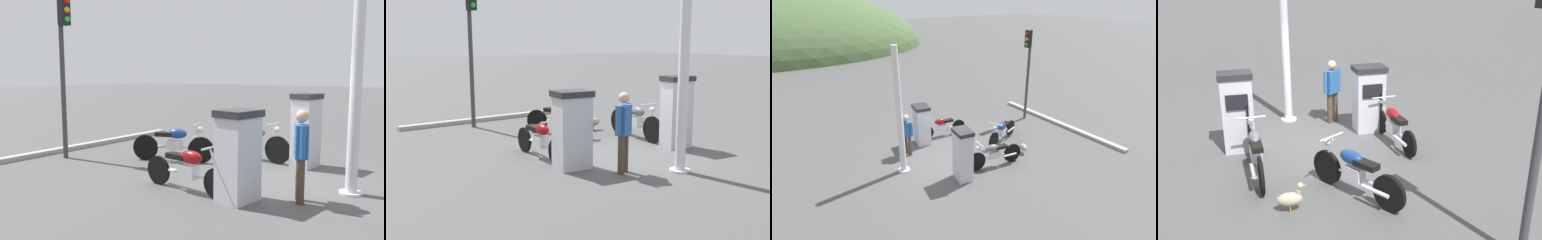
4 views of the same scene
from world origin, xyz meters
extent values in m
plane|color=#4C4C4C|center=(0.00, 0.00, 0.00)|extent=(120.00, 120.00, 0.00)
cube|color=silver|center=(-0.33, -1.51, 0.79)|extent=(0.52, 0.69, 1.58)
cube|color=black|center=(-0.09, -1.54, 1.14)|extent=(0.09, 0.44, 0.32)
cube|color=#262628|center=(-0.33, -1.51, 1.64)|extent=(0.58, 0.75, 0.12)
cylinder|color=black|center=(-0.03, -1.36, 0.55)|extent=(0.05, 0.05, 1.03)
cube|color=silver|center=(-0.33, 1.51, 0.72)|extent=(0.59, 0.72, 1.43)
cube|color=black|center=(-0.06, 1.48, 1.03)|extent=(0.09, 0.46, 0.32)
cube|color=#262628|center=(-0.33, 1.51, 1.49)|extent=(0.64, 0.79, 0.12)
cylinder|color=black|center=(0.00, 1.67, 0.50)|extent=(0.05, 0.05, 0.93)
cylinder|color=black|center=(0.29, -1.36, 0.34)|extent=(0.67, 0.12, 0.67)
cylinder|color=black|center=(1.71, -1.51, 0.34)|extent=(0.67, 0.12, 0.67)
cube|color=silver|center=(0.95, -1.43, 0.44)|extent=(0.38, 0.24, 0.24)
cylinder|color=silver|center=(1.00, -1.44, 0.39)|extent=(1.07, 0.16, 0.05)
ellipsoid|color=#595B60|center=(0.88, -1.42, 0.72)|extent=(0.50, 0.27, 0.24)
cube|color=black|center=(1.22, -1.46, 0.69)|extent=(0.46, 0.24, 0.10)
cylinder|color=silver|center=(0.33, -1.37, 0.64)|extent=(0.26, 0.07, 0.57)
cylinder|color=silver|center=(0.41, -1.38, 0.96)|extent=(0.09, 0.56, 0.04)
sphere|color=silver|center=(0.31, -1.37, 0.84)|extent=(0.15, 0.15, 0.14)
cylinder|color=silver|center=(1.50, -1.61, 0.36)|extent=(0.55, 0.13, 0.07)
cylinder|color=black|center=(-0.04, 1.70, 0.28)|extent=(0.57, 0.09, 0.56)
cylinder|color=black|center=(1.40, 1.62, 0.28)|extent=(0.57, 0.09, 0.56)
cube|color=silver|center=(0.63, 1.66, 0.38)|extent=(0.37, 0.22, 0.24)
cylinder|color=silver|center=(0.68, 1.66, 0.33)|extent=(1.08, 0.11, 0.05)
ellipsoid|color=maroon|center=(0.56, 1.66, 0.66)|extent=(0.49, 0.25, 0.24)
cube|color=black|center=(0.90, 1.64, 0.63)|extent=(0.45, 0.23, 0.10)
cylinder|color=silver|center=(0.00, 1.70, 0.58)|extent=(0.26, 0.06, 0.57)
cylinder|color=silver|center=(0.08, 1.69, 0.90)|extent=(0.07, 0.56, 0.04)
sphere|color=silver|center=(-0.02, 1.70, 0.78)|extent=(0.15, 0.15, 0.14)
cylinder|color=silver|center=(1.19, 1.51, 0.30)|extent=(0.55, 0.10, 0.07)
cylinder|color=black|center=(1.80, -0.33, 0.32)|extent=(0.61, 0.32, 0.63)
cylinder|color=black|center=(3.10, 0.25, 0.32)|extent=(0.61, 0.32, 0.63)
cube|color=silver|center=(2.40, -0.06, 0.42)|extent=(0.41, 0.33, 0.24)
cylinder|color=silver|center=(2.45, -0.04, 0.37)|extent=(0.99, 0.48, 0.05)
ellipsoid|color=navy|center=(2.34, -0.09, 0.70)|extent=(0.53, 0.40, 0.24)
cube|color=black|center=(2.65, 0.05, 0.67)|extent=(0.48, 0.36, 0.10)
cylinder|color=silver|center=(1.84, -0.31, 0.62)|extent=(0.26, 0.14, 0.57)
cylinder|color=silver|center=(1.91, -0.28, 0.94)|extent=(0.26, 0.53, 0.04)
sphere|color=silver|center=(1.82, -0.32, 0.82)|extent=(0.18, 0.18, 0.14)
cylinder|color=silver|center=(2.96, 0.06, 0.34)|extent=(0.53, 0.29, 0.07)
cylinder|color=#473828|center=(-1.23, 1.02, 0.38)|extent=(0.17, 0.17, 0.76)
cylinder|color=#473828|center=(-1.14, 0.84, 0.38)|extent=(0.17, 0.17, 0.76)
cube|color=#265999|center=(-1.19, 0.93, 1.04)|extent=(0.34, 0.41, 0.56)
cylinder|color=#265999|center=(-1.29, 1.14, 1.07)|extent=(0.12, 0.12, 0.54)
cylinder|color=#265999|center=(-1.08, 0.71, 1.07)|extent=(0.12, 0.12, 0.54)
sphere|color=tan|center=(-1.19, 0.93, 1.45)|extent=(0.28, 0.28, 0.21)
ellipsoid|color=tan|center=(2.49, -1.23, 0.23)|extent=(0.29, 0.44, 0.23)
cylinder|color=tan|center=(2.52, -1.09, 0.30)|extent=(0.08, 0.08, 0.16)
sphere|color=tan|center=(2.53, -1.06, 0.46)|extent=(0.12, 0.12, 0.10)
cone|color=orange|center=(2.54, -0.99, 0.45)|extent=(0.06, 0.08, 0.05)
cone|color=tan|center=(2.45, -1.41, 0.26)|extent=(0.09, 0.09, 0.08)
cylinder|color=orange|center=(2.45, -1.22, 0.06)|extent=(0.02, 0.02, 0.11)
cylinder|color=orange|center=(2.53, -1.23, 0.06)|extent=(0.02, 0.02, 0.11)
cylinder|color=#38383A|center=(4.89, 1.34, 2.03)|extent=(0.13, 0.13, 4.05)
cube|color=black|center=(4.75, 1.32, 3.69)|extent=(0.22, 0.26, 0.72)
sphere|color=red|center=(4.65, 1.32, 3.91)|extent=(0.16, 0.16, 0.15)
sphere|color=orange|center=(4.65, 1.32, 3.69)|extent=(0.16, 0.16, 0.15)
sphere|color=green|center=(4.65, 1.32, 3.47)|extent=(0.16, 0.16, 0.15)
cylinder|color=silver|center=(-1.75, -0.05, 2.08)|extent=(0.20, 0.20, 4.16)
cylinder|color=silver|center=(-1.75, -0.05, 0.02)|extent=(0.40, 0.40, 0.04)
cube|color=#9E9E93|center=(5.68, 0.00, 0.06)|extent=(0.41, 6.60, 0.12)
ellipsoid|color=#476038|center=(-3.02, 28.45, 0.00)|extent=(28.10, 21.17, 11.59)
camera|label=1|loc=(-3.54, 6.93, 2.14)|focal=35.51mm
camera|label=2|loc=(-7.44, 6.58, 2.52)|focal=42.37mm
camera|label=3|loc=(-4.87, -8.82, 5.56)|focal=29.26mm
camera|label=4|loc=(8.66, -2.81, 3.87)|focal=41.79mm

